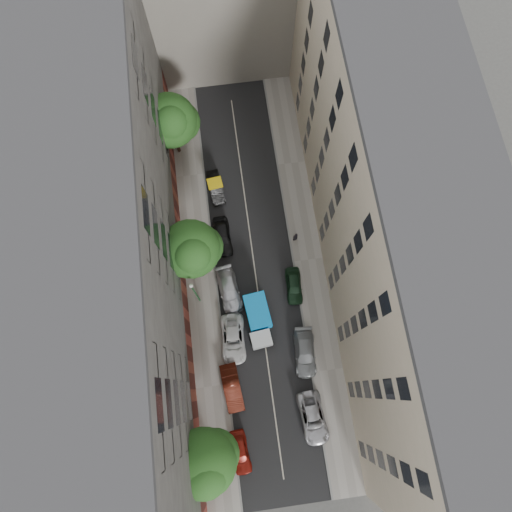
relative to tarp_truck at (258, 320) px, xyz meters
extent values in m
plane|color=#4C4C49|center=(0.35, 5.57, -1.29)|extent=(120.00, 120.00, 0.00)
cube|color=black|center=(0.35, 5.57, -1.28)|extent=(8.00, 44.00, 0.02)
cube|color=gray|center=(-5.15, 5.57, -1.22)|extent=(3.00, 44.00, 0.15)
cube|color=gray|center=(5.85, 5.57, -1.22)|extent=(3.00, 44.00, 0.15)
cube|color=#454341|center=(-10.65, 5.57, 8.71)|extent=(8.00, 44.00, 20.00)
cube|color=#C2AE97|center=(11.35, 5.57, 8.71)|extent=(8.00, 44.00, 20.00)
cube|color=black|center=(0.00, -0.09, -0.78)|extent=(2.53, 5.27, 0.28)
cube|color=silver|center=(0.00, -1.88, 0.07)|extent=(2.04, 1.71, 1.60)
cube|color=#0D9BFF|center=(0.00, 0.75, 0.21)|extent=(2.43, 3.59, 1.69)
cylinder|color=black|center=(-0.89, -1.88, -0.90)|extent=(0.26, 0.79, 0.79)
cylinder|color=black|center=(0.89, -1.88, -0.90)|extent=(0.26, 0.79, 0.79)
cylinder|color=black|center=(-0.89, 1.41, -0.90)|extent=(0.26, 0.79, 0.79)
cylinder|color=black|center=(0.89, 1.41, -0.90)|extent=(0.26, 0.79, 0.79)
imported|color=maroon|center=(-3.20, -11.43, -0.64)|extent=(1.89, 3.97, 1.31)
imported|color=#501A10|center=(-3.25, -5.83, -0.56)|extent=(1.96, 4.57, 1.46)
imported|color=silver|center=(-2.63, -1.42, -0.62)|extent=(2.46, 4.94, 1.35)
imported|color=silver|center=(-2.45, 3.37, -0.60)|extent=(2.56, 5.02, 1.39)
imported|color=black|center=(-2.48, 9.01, -0.56)|extent=(1.88, 4.34, 1.46)
imported|color=black|center=(-2.57, 14.57, -0.65)|extent=(1.82, 4.02, 1.28)
imported|color=#B1B1B6|center=(3.72, -9.43, -0.62)|extent=(2.59, 4.99, 1.34)
imported|color=slate|center=(3.95, -3.59, -0.60)|extent=(2.29, 4.89, 1.38)
imported|color=black|center=(3.95, 2.97, -0.65)|extent=(1.74, 3.87, 1.29)
cylinder|color=#382619|center=(-5.96, -11.22, 0.19)|extent=(0.36, 0.36, 2.67)
cylinder|color=#382619|center=(-5.96, -11.22, 2.48)|extent=(0.24, 0.24, 1.91)
sphere|color=#224B19|center=(-5.96, -11.22, 4.35)|extent=(5.42, 5.42, 5.42)
sphere|color=#224B19|center=(-5.06, -10.82, 3.43)|extent=(4.06, 4.06, 4.06)
sphere|color=#224B19|center=(-6.66, -11.72, 3.82)|extent=(3.79, 3.79, 3.79)
sphere|color=#224B19|center=(-5.76, -12.02, 5.34)|extent=(3.52, 3.52, 3.52)
cylinder|color=#382619|center=(-5.21, 6.29, 0.33)|extent=(0.36, 0.36, 2.94)
cylinder|color=#382619|center=(-5.21, 6.29, 2.84)|extent=(0.24, 0.24, 2.10)
sphere|color=#224B19|center=(-5.21, 6.29, 4.90)|extent=(5.30, 5.30, 5.30)
sphere|color=#224B19|center=(-4.31, 6.69, 3.89)|extent=(3.97, 3.97, 3.97)
sphere|color=#224B19|center=(-5.91, 5.79, 4.31)|extent=(3.71, 3.71, 3.71)
sphere|color=#224B19|center=(-5.01, 5.49, 5.99)|extent=(3.44, 3.44, 3.44)
cylinder|color=#382619|center=(-6.05, 19.70, 0.24)|extent=(0.36, 0.36, 2.78)
cylinder|color=#382619|center=(-6.05, 19.70, 2.63)|extent=(0.24, 0.24, 1.98)
sphere|color=#224B19|center=(-6.05, 19.70, 4.57)|extent=(5.35, 5.35, 5.35)
sphere|color=#224B19|center=(-5.15, 20.10, 3.62)|extent=(4.01, 4.01, 4.01)
sphere|color=#224B19|center=(-6.75, 19.20, 4.02)|extent=(3.74, 3.74, 3.74)
sphere|color=#224B19|center=(-5.85, 18.90, 5.60)|extent=(3.48, 3.48, 3.48)
cylinder|color=#185627|center=(-5.45, 2.85, 2.05)|extent=(0.14, 0.14, 6.40)
sphere|color=silver|center=(-5.45, 2.85, 5.36)|extent=(0.36, 0.36, 0.36)
imported|color=black|center=(4.85, 7.87, -0.34)|extent=(0.70, 0.60, 1.61)
camera|label=1|loc=(-1.10, -6.43, 43.28)|focal=32.00mm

